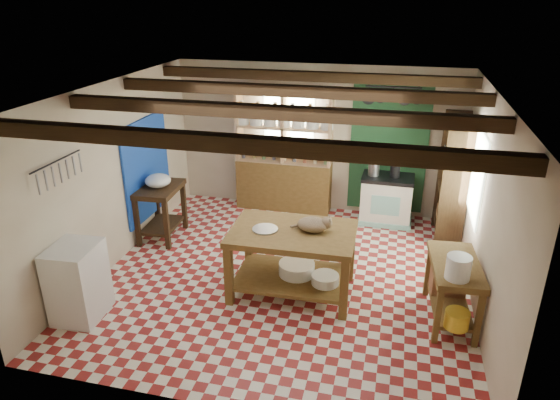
% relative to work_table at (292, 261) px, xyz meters
% --- Properties ---
extents(floor, '(5.00, 5.00, 0.02)m').
position_rel_work_table_xyz_m(floor, '(-0.19, 0.35, -0.46)').
color(floor, maroon).
rests_on(floor, ground).
extents(ceiling, '(5.00, 5.00, 0.02)m').
position_rel_work_table_xyz_m(ceiling, '(-0.19, 0.35, 2.15)').
color(ceiling, '#404045').
rests_on(ceiling, wall_back).
extents(wall_back, '(5.00, 0.04, 2.60)m').
position_rel_work_table_xyz_m(wall_back, '(-0.19, 2.85, 0.85)').
color(wall_back, beige).
rests_on(wall_back, floor).
extents(wall_front, '(5.00, 0.04, 2.60)m').
position_rel_work_table_xyz_m(wall_front, '(-0.19, -2.15, 0.85)').
color(wall_front, beige).
rests_on(wall_front, floor).
extents(wall_left, '(0.04, 5.00, 2.60)m').
position_rel_work_table_xyz_m(wall_left, '(-2.69, 0.35, 0.85)').
color(wall_left, beige).
rests_on(wall_left, floor).
extents(wall_right, '(0.04, 5.00, 2.60)m').
position_rel_work_table_xyz_m(wall_right, '(2.31, 0.35, 0.85)').
color(wall_right, beige).
rests_on(wall_right, floor).
extents(ceiling_beams, '(5.00, 3.80, 0.15)m').
position_rel_work_table_xyz_m(ceiling_beams, '(-0.19, 0.35, 2.03)').
color(ceiling_beams, '#382513').
rests_on(ceiling_beams, ceiling).
extents(blue_wall_patch, '(0.04, 1.40, 1.60)m').
position_rel_work_table_xyz_m(blue_wall_patch, '(-2.66, 1.25, 0.65)').
color(blue_wall_patch, '#1844B5').
rests_on(blue_wall_patch, wall_left).
extents(green_wall_patch, '(1.30, 0.04, 2.30)m').
position_rel_work_table_xyz_m(green_wall_patch, '(1.06, 2.82, 0.80)').
color(green_wall_patch, '#1D4A28').
rests_on(green_wall_patch, wall_back).
extents(window_back, '(0.90, 0.02, 0.80)m').
position_rel_work_table_xyz_m(window_back, '(-0.69, 2.83, 1.25)').
color(window_back, '#B5C5AF').
rests_on(window_back, wall_back).
extents(window_right, '(0.02, 1.30, 1.20)m').
position_rel_work_table_xyz_m(window_right, '(2.29, 1.35, 0.95)').
color(window_right, '#B5C5AF').
rests_on(window_right, wall_right).
extents(utensil_rail, '(0.06, 0.90, 0.28)m').
position_rel_work_table_xyz_m(utensil_rail, '(-2.63, -0.85, 1.33)').
color(utensil_rail, black).
rests_on(utensil_rail, wall_left).
extents(pot_rack, '(0.86, 0.12, 0.36)m').
position_rel_work_table_xyz_m(pot_rack, '(1.06, 2.40, 1.73)').
color(pot_rack, black).
rests_on(pot_rack, ceiling).
extents(shelving_unit, '(1.70, 0.34, 2.20)m').
position_rel_work_table_xyz_m(shelving_unit, '(-0.74, 2.66, 0.65)').
color(shelving_unit, tan).
rests_on(shelving_unit, floor).
extents(tall_rack, '(0.40, 0.86, 2.00)m').
position_rel_work_table_xyz_m(tall_rack, '(2.09, 2.15, 0.55)').
color(tall_rack, '#382513').
rests_on(tall_rack, floor).
extents(work_table, '(1.61, 1.09, 0.90)m').
position_rel_work_table_xyz_m(work_table, '(0.00, 0.00, 0.00)').
color(work_table, brown).
rests_on(work_table, floor).
extents(stove, '(0.87, 0.59, 0.84)m').
position_rel_work_table_xyz_m(stove, '(1.10, 2.50, -0.03)').
color(stove, silver).
rests_on(stove, floor).
extents(prep_table, '(0.64, 0.90, 0.88)m').
position_rel_work_table_xyz_m(prep_table, '(-2.39, 1.07, -0.01)').
color(prep_table, '#382513').
rests_on(prep_table, floor).
extents(white_cabinet, '(0.57, 0.66, 0.95)m').
position_rel_work_table_xyz_m(white_cabinet, '(-2.41, -1.13, 0.03)').
color(white_cabinet, white).
rests_on(white_cabinet, floor).
extents(right_counter, '(0.62, 1.13, 0.78)m').
position_rel_work_table_xyz_m(right_counter, '(1.99, -0.14, -0.06)').
color(right_counter, brown).
rests_on(right_counter, floor).
extents(cat, '(0.45, 0.37, 0.18)m').
position_rel_work_table_xyz_m(cat, '(0.25, 0.05, 0.54)').
color(cat, '#977958').
rests_on(cat, work_table).
extents(steel_tray, '(0.33, 0.33, 0.02)m').
position_rel_work_table_xyz_m(steel_tray, '(-0.35, -0.06, 0.46)').
color(steel_tray, '#94959B').
rests_on(steel_tray, work_table).
extents(basin_large, '(0.49, 0.49, 0.17)m').
position_rel_work_table_xyz_m(basin_large, '(0.05, 0.05, -0.13)').
color(basin_large, white).
rests_on(basin_large, work_table).
extents(basin_small, '(0.36, 0.36, 0.12)m').
position_rel_work_table_xyz_m(basin_small, '(0.45, -0.09, -0.15)').
color(basin_small, white).
rests_on(basin_small, work_table).
extents(kettle_left, '(0.19, 0.19, 0.22)m').
position_rel_work_table_xyz_m(kettle_left, '(0.85, 2.50, 0.50)').
color(kettle_left, '#94959B').
rests_on(kettle_left, stove).
extents(kettle_right, '(0.17, 0.17, 0.21)m').
position_rel_work_table_xyz_m(kettle_right, '(1.20, 2.50, 0.49)').
color(kettle_right, black).
rests_on(kettle_right, stove).
extents(enamel_bowl, '(0.43, 0.43, 0.20)m').
position_rel_work_table_xyz_m(enamel_bowl, '(-2.39, 1.07, 0.53)').
color(enamel_bowl, white).
rests_on(enamel_bowl, prep_table).
extents(white_bucket, '(0.29, 0.29, 0.27)m').
position_rel_work_table_xyz_m(white_bucket, '(1.97, -0.49, 0.47)').
color(white_bucket, white).
rests_on(white_bucket, right_counter).
extents(wicker_basket, '(0.43, 0.36, 0.29)m').
position_rel_work_table_xyz_m(wicker_basket, '(1.97, 0.16, -0.10)').
color(wicker_basket, '#925B3A').
rests_on(wicker_basket, right_counter).
extents(yellow_tub, '(0.30, 0.30, 0.20)m').
position_rel_work_table_xyz_m(yellow_tub, '(2.03, -0.59, -0.14)').
color(yellow_tub, yellow).
rests_on(yellow_tub, right_counter).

